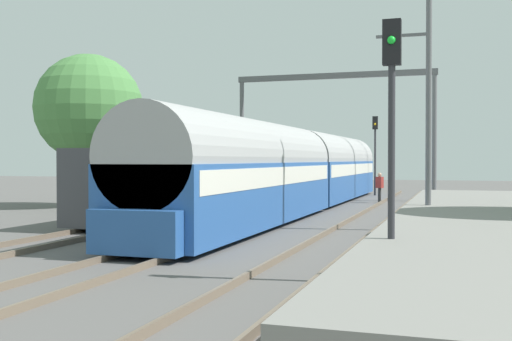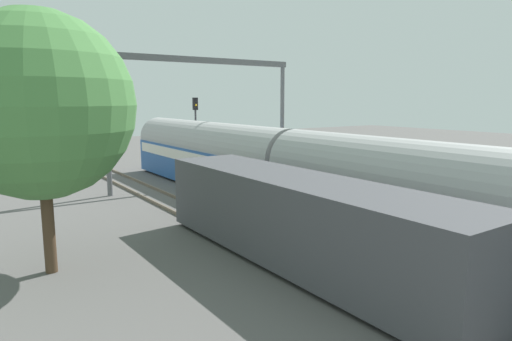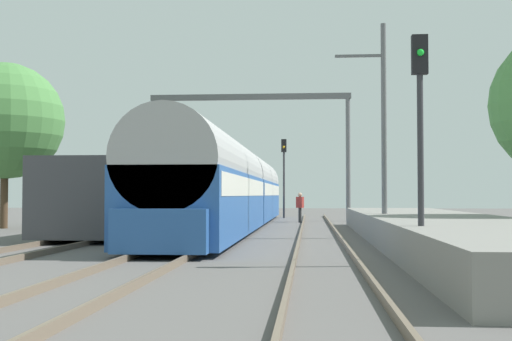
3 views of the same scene
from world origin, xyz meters
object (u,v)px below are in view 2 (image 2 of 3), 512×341
Objects in this scene: railway_signal_far at (196,125)px; passenger_train at (292,172)px; person_crossing at (268,169)px; freight_car at (299,220)px; catenary_gantry at (205,94)px.

passenger_train is at bearing -97.95° from railway_signal_far.
passenger_train is 7.08m from person_crossing.
catenary_gantry is at bearing 73.93° from freight_car.
freight_car is 7.51× the size of person_crossing.
person_crossing is 0.14× the size of catenary_gantry.
freight_car is at bearing -107.29° from railway_signal_far.
person_crossing is (7.17, 11.70, -0.44)m from freight_car.
catenary_gantry is (-3.13, 2.33, 4.60)m from person_crossing.
railway_signal_far is at bearing 82.05° from passenger_train.
passenger_train is at bearing -90.00° from catenary_gantry.
railway_signal_far is 0.44× the size of catenary_gantry.
person_crossing is at bearing -36.70° from catenary_gantry.
freight_car is 20.15m from railway_signal_far.
passenger_train is 2.63× the size of catenary_gantry.
passenger_train is 18.99× the size of person_crossing.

